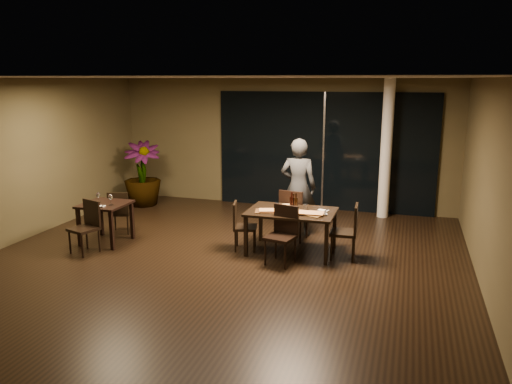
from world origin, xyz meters
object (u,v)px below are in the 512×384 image
object	(u,v)px
diner	(298,187)
potted_plant	(142,174)
chair_main_left	(241,223)
chair_side_near	(87,224)
main_table	(292,215)
chair_main_right	(349,229)
bottle_b	(296,202)
side_table	(105,210)
bottle_c	(293,202)
chair_main_far	(293,212)
chair_main_near	(283,231)
bottle_a	(292,201)
chair_side_far	(120,210)

from	to	relation	value
diner	potted_plant	distance (m)	4.22
chair_main_left	chair_side_near	xyz separation A→B (m)	(-2.52, -0.92, 0.03)
main_table	chair_main_right	size ratio (longest dim) A/B	1.60
potted_plant	bottle_b	size ratio (longest dim) A/B	4.94
side_table	bottle_c	world-z (taller)	bottle_c
main_table	potted_plant	xyz separation A→B (m)	(-4.17, 2.21, 0.09)
chair_main_far	chair_main_near	bearing A→B (deg)	101.71
chair_main_right	diner	distance (m)	1.60
main_table	side_table	bearing A→B (deg)	-171.63
potted_plant	bottle_a	distance (m)	4.70
potted_plant	bottle_a	world-z (taller)	potted_plant
chair_side_far	diner	bearing A→B (deg)	178.26
chair_main_far	potted_plant	distance (m)	4.36
chair_main_right	bottle_b	size ratio (longest dim) A/B	3.03
main_table	bottle_a	size ratio (longest dim) A/B	4.62
chair_main_left	diner	xyz separation A→B (m)	(0.76, 1.18, 0.46)
chair_main_near	potted_plant	xyz separation A→B (m)	(-4.16, 2.74, 0.23)
chair_main_right	bottle_a	distance (m)	1.08
main_table	bottle_b	size ratio (longest dim) A/B	4.84
chair_main_near	potted_plant	distance (m)	4.98
chair_main_near	chair_side_near	world-z (taller)	chair_main_near
bottle_a	bottle_c	xyz separation A→B (m)	(0.02, 0.06, -0.02)
chair_main_left	chair_main_right	bearing A→B (deg)	-100.89
chair_main_near	bottle_b	size ratio (longest dim) A/B	3.08
chair_main_far	chair_main_right	xyz separation A→B (m)	(1.11, -0.64, -0.03)
chair_side_far	chair_side_near	distance (m)	1.08
potted_plant	bottle_b	distance (m)	4.76
bottle_b	potted_plant	bearing A→B (deg)	152.93
side_table	bottle_a	bearing A→B (deg)	8.94
side_table	bottle_c	size ratio (longest dim) A/B	2.83
chair_side_far	bottle_c	size ratio (longest dim) A/B	3.02
side_table	chair_main_far	size ratio (longest dim) A/B	0.81
chair_main_left	bottle_a	size ratio (longest dim) A/B	2.65
side_table	potted_plant	distance (m)	2.82
potted_plant	chair_main_left	bearing A→B (deg)	-35.36
chair_main_near	chair_side_near	xyz separation A→B (m)	(-3.39, -0.51, -0.02)
chair_main_near	diner	xyz separation A→B (m)	(-0.10, 1.58, 0.41)
chair_main_far	potted_plant	xyz separation A→B (m)	(-4.06, 1.59, 0.22)
bottle_c	chair_side_near	bearing A→B (deg)	-161.62
diner	bottle_c	world-z (taller)	diner
chair_main_near	chair_main_right	size ratio (longest dim) A/B	1.02
bottle_b	bottle_c	size ratio (longest dim) A/B	1.10
main_table	chair_side_far	xyz separation A→B (m)	(-3.44, 0.03, -0.20)
bottle_a	chair_main_near	bearing A→B (deg)	-90.74
main_table	diner	size ratio (longest dim) A/B	0.79
chair_main_right	side_table	bearing A→B (deg)	-86.84
chair_main_far	chair_side_near	bearing A→B (deg)	33.43
main_table	bottle_c	size ratio (longest dim) A/B	5.30
chair_side_near	bottle_a	bearing A→B (deg)	35.35
chair_main_right	diner	xyz separation A→B (m)	(-1.11, 1.08, 0.42)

